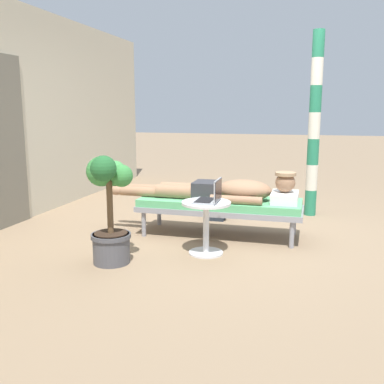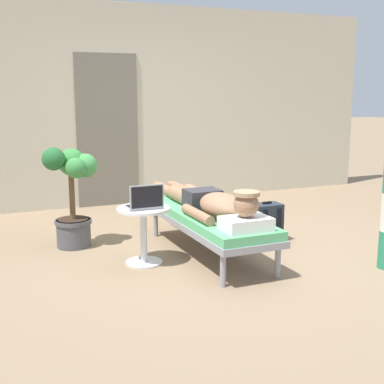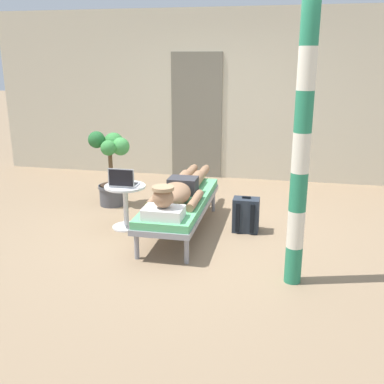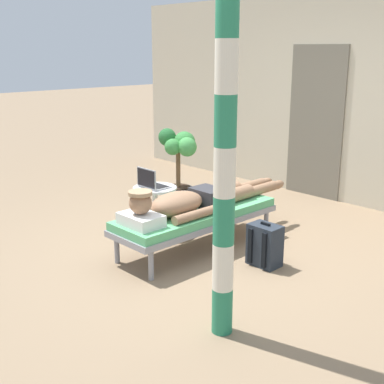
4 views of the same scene
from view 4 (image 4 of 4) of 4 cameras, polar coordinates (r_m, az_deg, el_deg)
ground_plane at (r=5.19m, az=1.68°, el=-6.74°), size 40.00×40.00×0.00m
house_wall_back at (r=7.05m, az=16.53°, el=9.94°), size 7.60×0.20×2.70m
house_door_panel at (r=7.16m, az=13.66°, el=7.56°), size 0.84×0.03×2.04m
lounge_chair at (r=5.17m, az=0.52°, el=-2.73°), size 0.62×1.82×0.42m
person_reclining at (r=5.10m, az=0.21°, el=-0.98°), size 0.53×2.17×0.33m
side_table at (r=5.64m, az=-4.12°, el=-1.08°), size 0.48×0.48×0.52m
laptop at (r=5.55m, az=-4.57°, el=1.04°), size 0.31×0.24×0.23m
backpack at (r=4.88m, az=8.15°, el=-5.92°), size 0.30×0.26×0.42m
potted_plant at (r=6.44m, az=-1.45°, el=2.97°), size 0.55×0.44×1.02m
porch_post at (r=3.40m, az=3.66°, el=2.25°), size 0.15×0.15×2.39m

